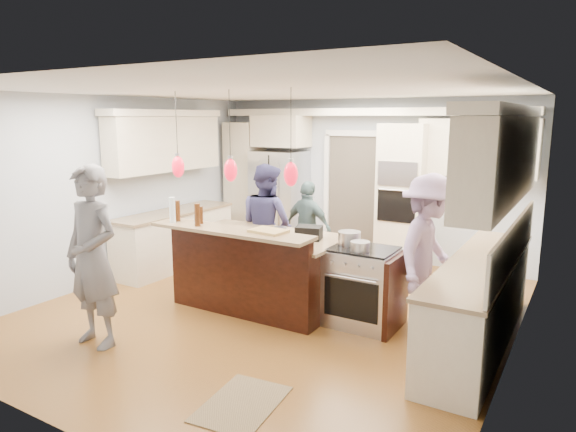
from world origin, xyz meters
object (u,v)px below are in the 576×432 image
at_px(island_range, 365,287).
at_px(person_bar_end, 92,257).
at_px(kitchen_island, 260,268).
at_px(refrigerator, 279,201).
at_px(person_far_left, 267,225).

bearing_deg(island_range, person_bar_end, -139.16).
bearing_deg(kitchen_island, refrigerator, 116.91).
xyz_separation_m(kitchen_island, person_bar_end, (-0.85, -1.87, 0.48)).
xyz_separation_m(refrigerator, island_range, (2.71, -2.49, -0.44)).
bearing_deg(island_range, refrigerator, 137.41).
relative_size(refrigerator, person_bar_end, 0.93).
xyz_separation_m(refrigerator, person_far_left, (0.90, -1.79, -0.02)).
relative_size(island_range, person_far_left, 0.52).
bearing_deg(person_far_left, refrigerator, -44.54).
distance_m(island_range, person_bar_end, 3.02).
bearing_deg(person_far_left, island_range, 177.66).
height_order(refrigerator, person_bar_end, person_bar_end).
relative_size(refrigerator, island_range, 1.96).
distance_m(person_bar_end, person_far_left, 2.69).
xyz_separation_m(refrigerator, person_bar_end, (0.46, -4.44, 0.06)).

